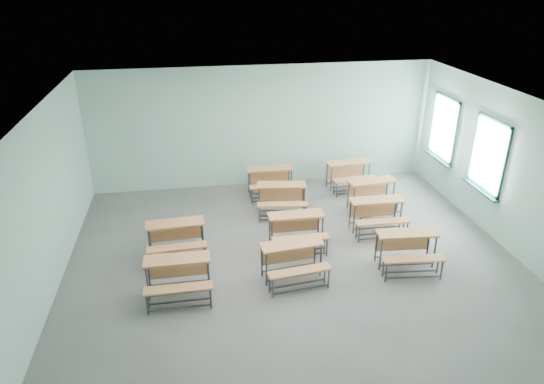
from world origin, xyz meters
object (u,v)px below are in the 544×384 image
Objects in this scene: desk_unit_r0c0 at (178,273)px; desk_unit_r1c0 at (176,235)px; desk_unit_r3c2 at (350,171)px; desk_unit_r0c2 at (408,246)px; desk_unit_r2c2 at (373,191)px; desk_unit_r3c1 at (270,178)px; desk_unit_r1c2 at (377,211)px; desk_unit_r1c1 at (297,226)px; desk_unit_r2c1 at (282,195)px; desk_unit_r0c1 at (293,257)px.

desk_unit_r0c0 is 1.36m from desk_unit_r1c0.
desk_unit_r0c2 is at bearing -96.41° from desk_unit_r3c2.
desk_unit_r2c2 and desk_unit_r3c1 have the same top height.
desk_unit_r1c2 is 3.02m from desk_unit_r3c1.
desk_unit_r0c2 is 2.25m from desk_unit_r1c1.
desk_unit_r2c2 is (2.23, -0.15, 0.00)m from desk_unit_r2c1.
desk_unit_r0c1 and desk_unit_r2c1 have the same top height.
desk_unit_r0c2 and desk_unit_r1c1 have the same top height.
desk_unit_r0c1 is 1.06× the size of desk_unit_r3c1.
desk_unit_r2c2 is (0.25, 2.54, 0.00)m from desk_unit_r0c2.
desk_unit_r2c1 is (-1.98, 2.69, 0.00)m from desk_unit_r0c2.
desk_unit_r2c1 is (-0.02, 1.57, 0.00)m from desk_unit_r1c1.
desk_unit_r1c0 is at bearing -171.58° from desk_unit_r2c2.
desk_unit_r1c1 is 2.63m from desk_unit_r3c1.
desk_unit_r1c0 and desk_unit_r3c2 have the same top height.
desk_unit_r1c2 is at bearing 11.84° from desk_unit_r1c1.
desk_unit_r0c1 and desk_unit_r1c0 have the same top height.
desk_unit_r1c0 is at bearing -154.74° from desk_unit_r3c2.
desk_unit_r0c0 is at bearing -157.13° from desk_unit_r1c2.
desk_unit_r0c1 and desk_unit_r2c2 have the same top height.
desk_unit_r1c0 is at bearing 170.10° from desk_unit_r0c2.
desk_unit_r0c0 is 5.38m from desk_unit_r2c2.
desk_unit_r0c0 and desk_unit_r3c1 have the same top height.
desk_unit_r1c0 is 2.48m from desk_unit_r1c1.
desk_unit_r2c1 is 1.00× the size of desk_unit_r2c2.
desk_unit_r1c0 is at bearing -174.09° from desk_unit_r1c2.
desk_unit_r0c0 and desk_unit_r2c1 have the same top height.
desk_unit_r0c1 and desk_unit_r3c1 have the same top height.
desk_unit_r1c2 is at bearing 1.55° from desk_unit_r1c0.
desk_unit_r1c1 is at bearing -81.25° from desk_unit_r2c1.
desk_unit_r3c1 is at bearing 133.72° from desk_unit_r1c2.
desk_unit_r1c1 is 1.95m from desk_unit_r1c2.
desk_unit_r0c1 is at bearing -88.38° from desk_unit_r2c1.
desk_unit_r0c2 and desk_unit_r3c2 have the same top height.
desk_unit_r2c1 is at bearing 91.36° from desk_unit_r1c1.
desk_unit_r3c2 is at bearing 37.14° from desk_unit_r2c1.
desk_unit_r1c2 is 0.94× the size of desk_unit_r2c2.
desk_unit_r1c0 is 1.02× the size of desk_unit_r1c1.
desk_unit_r3c1 is at bearing 177.18° from desk_unit_r3c2.
desk_unit_r0c2 is (4.39, 0.18, 0.00)m from desk_unit_r0c0.
desk_unit_r3c1 is at bearing 144.76° from desk_unit_r2c2.
desk_unit_r3c2 is (0.13, 2.34, 0.00)m from desk_unit_r1c2.
desk_unit_r0c1 is 2.70m from desk_unit_r1c2.
desk_unit_r1c2 is at bearing -98.31° from desk_unit_r3c2.
desk_unit_r2c2 is at bearing 38.94° from desk_unit_r0c1.
desk_unit_r3c1 is (-0.09, 1.06, 0.00)m from desk_unit_r2c1.
desk_unit_r1c0 and desk_unit_r3c1 have the same top height.
desk_unit_r0c2 is 3.33m from desk_unit_r2c1.
desk_unit_r1c2 and desk_unit_r3c2 have the same top height.
desk_unit_r2c1 is at bearing -155.95° from desk_unit_r3c2.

